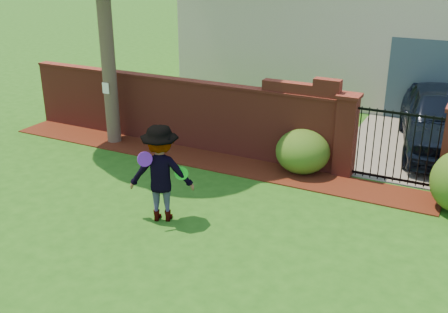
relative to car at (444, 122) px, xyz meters
The scene contains 12 objects.
ground 7.72m from the car, 123.13° to the right, with size 80.00×80.00×0.01m, color #205314.
mulch_bed 6.05m from the car, 149.01° to the right, with size 11.10×1.08×0.03m, color #3C140B.
brick_wall 6.66m from the car, 158.64° to the right, with size 8.70×0.31×2.16m.
pillar_left 3.02m from the car, 126.48° to the right, with size 0.50×0.50×1.88m.
iron_gate 2.52m from the car, 105.96° to the right, with size 1.78×0.03×1.60m.
driveway 1.90m from the car, 113.81° to the left, with size 3.20×8.00×0.01m, color slate.
car is the anchor object (origin of this frame).
paper_notice 8.46m from the car, 157.57° to the right, with size 0.20×0.01×0.28m, color white.
shrub_left 3.82m from the car, 134.57° to the right, with size 1.23×1.23×1.01m, color #234F17.
man 7.44m from the car, 125.13° to the right, with size 1.21×0.69×1.87m, color gray.
frisbee_purple 7.77m from the car, 124.48° to the right, with size 0.27×0.27×0.03m, color purple.
frisbee_green 7.13m from the car, 123.14° to the right, with size 0.25×0.25×0.02m, color green.
Camera 1 is at (5.02, -7.08, 4.82)m, focal length 42.48 mm.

